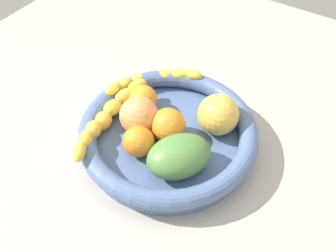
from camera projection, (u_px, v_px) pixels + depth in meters
kitchen_counter at (168, 150)px, 74.04cm from camera, size 120.00×120.00×3.00cm
fruit_bowl at (168, 135)px, 70.75cm from camera, size 32.64×32.64×5.72cm
banana_draped_left at (105, 118)px, 70.63cm from camera, size 23.13×6.69×5.15cm
banana_draped_right at (152, 79)px, 78.32cm from camera, size 15.38×14.25×4.61cm
orange_front at (170, 124)px, 69.05cm from camera, size 6.35×6.35×6.35cm
orange_mid_left at (143, 99)px, 74.00cm from camera, size 5.58×5.58×5.58cm
orange_mid_right at (139, 141)px, 66.88cm from camera, size 5.55×5.55×5.55cm
mango_green at (179, 156)px, 64.08cm from camera, size 13.87×13.08×6.53cm
apple_yellow at (218, 115)px, 69.81cm from camera, size 7.63×7.63×7.63cm
peach_blush at (139, 116)px, 69.90cm from camera, size 7.23×7.23×7.23cm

